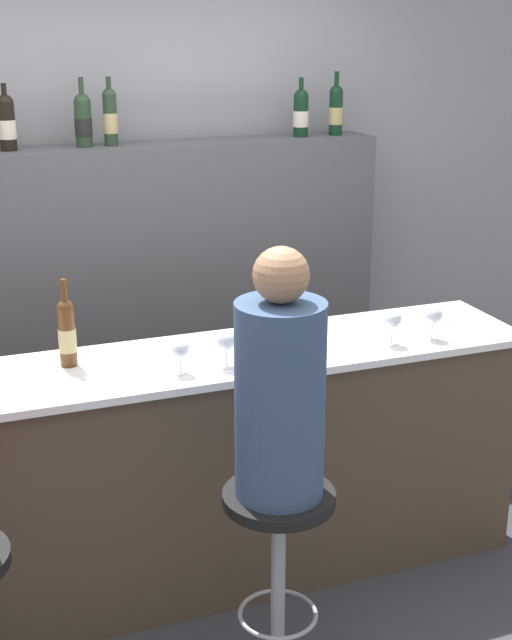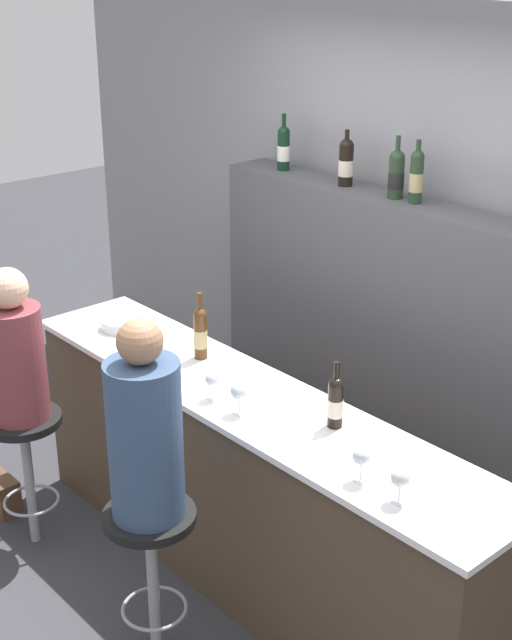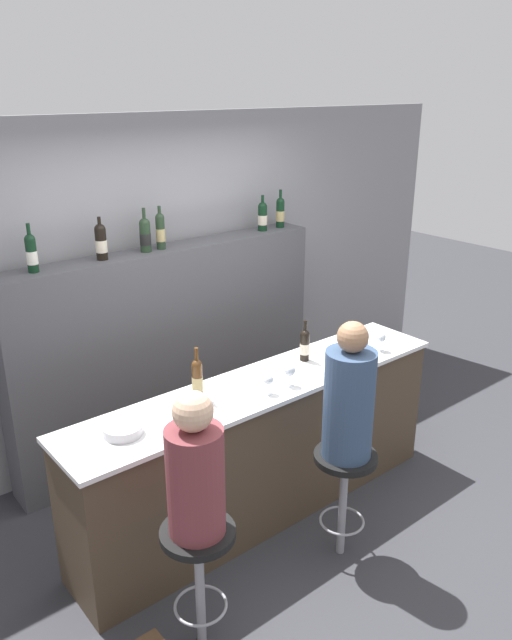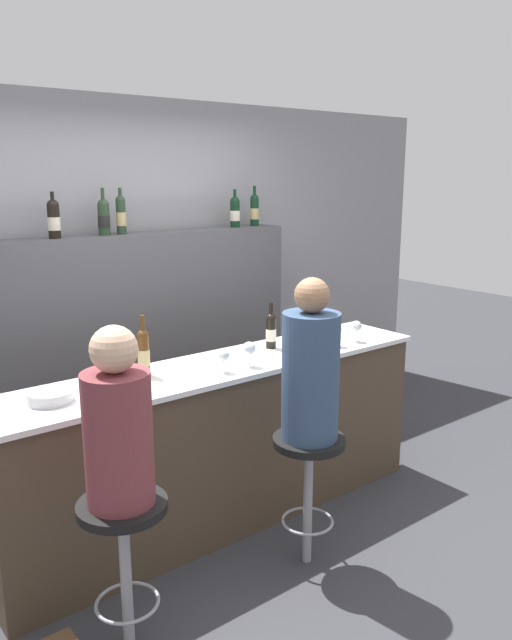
{
  "view_description": "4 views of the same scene",
  "coord_description": "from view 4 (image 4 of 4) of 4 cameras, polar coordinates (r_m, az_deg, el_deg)",
  "views": [
    {
      "loc": [
        -0.88,
        -2.81,
        2.22
      ],
      "look_at": [
        0.24,
        0.16,
        1.15
      ],
      "focal_mm": 50.0,
      "sensor_mm": 36.0,
      "label": 1
    },
    {
      "loc": [
        2.65,
        -2.05,
        2.82
      ],
      "look_at": [
        0.04,
        0.26,
        1.36
      ],
      "focal_mm": 50.0,
      "sensor_mm": 36.0,
      "label": 2
    },
    {
      "loc": [
        -2.31,
        -2.5,
        2.78
      ],
      "look_at": [
        0.02,
        0.35,
        1.39
      ],
      "focal_mm": 35.0,
      "sensor_mm": 36.0,
      "label": 3
    },
    {
      "loc": [
        -1.96,
        -2.58,
        2.06
      ],
      "look_at": [
        0.22,
        0.2,
        1.23
      ],
      "focal_mm": 35.0,
      "sensor_mm": 36.0,
      "label": 4
    }
  ],
  "objects": [
    {
      "name": "ground_plane",
      "position": [
        3.84,
        -0.77,
        -19.21
      ],
      "size": [
        16.0,
        16.0,
        0.0
      ],
      "primitive_type": "plane",
      "color": "#333338"
    },
    {
      "name": "wall_back",
      "position": [
        4.68,
        -12.82,
        3.55
      ],
      "size": [
        6.4,
        0.05,
        2.6
      ],
      "color": "gray",
      "rests_on": "ground_plane"
    },
    {
      "name": "bar_counter",
      "position": [
        3.78,
        -3.14,
        -11.21
      ],
      "size": [
        2.76,
        0.54,
        0.99
      ],
      "color": "#473828",
      "rests_on": "ground_plane"
    },
    {
      "name": "back_bar_cabinet",
      "position": [
        4.59,
        -11.31,
        -2.63
      ],
      "size": [
        2.58,
        0.28,
        1.65
      ],
      "color": "#4C4C51",
      "rests_on": "ground_plane"
    },
    {
      "name": "wine_bottle_counter_0",
      "position": [
        3.42,
        -10.24,
        -2.87
      ],
      "size": [
        0.07,
        0.07,
        0.34
      ],
      "color": "#4C2D14",
      "rests_on": "bar_counter"
    },
    {
      "name": "wine_bottle_counter_1",
      "position": [
        3.9,
        1.39,
        -0.92
      ],
      "size": [
        0.07,
        0.07,
        0.29
      ],
      "color": "black",
      "rests_on": "bar_counter"
    },
    {
      "name": "wine_bottle_backbar_1",
      "position": [
        4.23,
        -18.01,
        8.81
      ],
      "size": [
        0.08,
        0.08,
        0.3
      ],
      "color": "black",
      "rests_on": "back_bar_cabinet"
    },
    {
      "name": "wine_bottle_backbar_2",
      "position": [
        4.36,
        -13.75,
        9.16
      ],
      "size": [
        0.08,
        0.08,
        0.32
      ],
      "color": "#233823",
      "rests_on": "back_bar_cabinet"
    },
    {
      "name": "wine_bottle_backbar_3",
      "position": [
        4.41,
        -12.25,
        9.41
      ],
      "size": [
        0.07,
        0.07,
        0.31
      ],
      "color": "#233823",
      "rests_on": "back_bar_cabinet"
    },
    {
      "name": "wine_bottle_backbar_4",
      "position": [
        4.91,
        -1.94,
        9.87
      ],
      "size": [
        0.08,
        0.08,
        0.29
      ],
      "color": "black",
      "rests_on": "back_bar_cabinet"
    },
    {
      "name": "wine_bottle_backbar_5",
      "position": [
        5.03,
        -0.14,
        10.06
      ],
      "size": [
        0.07,
        0.07,
        0.31
      ],
      "color": "black",
      "rests_on": "back_bar_cabinet"
    },
    {
      "name": "wine_glass_0",
      "position": [
        3.43,
        -2.98,
        -3.34
      ],
      "size": [
        0.07,
        0.07,
        0.13
      ],
      "color": "silver",
      "rests_on": "bar_counter"
    },
    {
      "name": "wine_glass_1",
      "position": [
        3.53,
        -0.63,
        -2.68
      ],
      "size": [
        0.08,
        0.08,
        0.15
      ],
      "color": "silver",
      "rests_on": "bar_counter"
    },
    {
      "name": "wine_glass_2",
      "position": [
        3.98,
        7.32,
        -0.98
      ],
      "size": [
        0.07,
        0.07,
        0.14
      ],
      "color": "silver",
      "rests_on": "bar_counter"
    },
    {
      "name": "wine_glass_3",
      "position": [
        4.11,
        9.13,
        -0.64
      ],
      "size": [
        0.08,
        0.08,
        0.14
      ],
      "color": "silver",
      "rests_on": "bar_counter"
    },
    {
      "name": "metal_bowl",
      "position": [
        3.17,
        -18.32,
        -6.65
      ],
      "size": [
        0.22,
        0.22,
        0.06
      ],
      "color": "#B7B7BC",
      "rests_on": "bar_counter"
    },
    {
      "name": "bar_stool_left",
      "position": [
        2.85,
        -12.0,
        -18.72
      ],
      "size": [
        0.38,
        0.38,
        0.72
      ],
      "color": "gray",
      "rests_on": "ground_plane"
    },
    {
      "name": "guest_seated_left",
      "position": [
        2.62,
        -12.51,
        -9.53
      ],
      "size": [
        0.28,
        0.28,
        0.76
      ],
      "color": "brown",
      "rests_on": "bar_stool_left"
    },
    {
      "name": "bar_stool_right",
      "position": [
        3.38,
        4.83,
        -13.09
      ],
      "size": [
        0.38,
        0.38,
        0.72
      ],
      "color": "gray",
      "rests_on": "ground_plane"
    },
    {
      "name": "guest_seated_right",
      "position": [
        3.18,
        5.01,
        -4.54
      ],
      "size": [
        0.29,
        0.29,
        0.84
      ],
      "color": "#334766",
      "rests_on": "bar_stool_right"
    }
  ]
}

